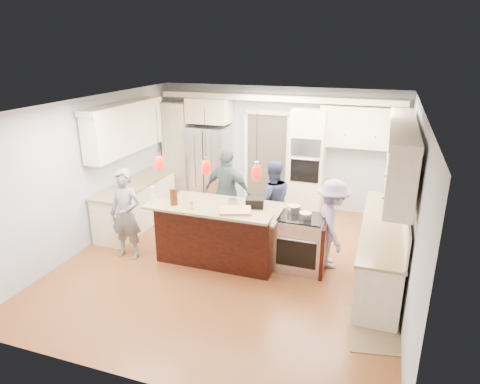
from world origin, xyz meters
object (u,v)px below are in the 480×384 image
Objects in this scene: refrigerator at (209,164)px; island_range at (302,243)px; person_far_left at (272,201)px; person_bar_end at (126,214)px; kitchen_island at (221,231)px.

refrigerator reaches higher than island_range.
refrigerator is at bearing 137.41° from island_range.
refrigerator is at bearing -66.41° from person_far_left.
person_far_left is (1.95, -1.60, -0.11)m from refrigerator.
refrigerator reaches higher than person_bar_end.
person_far_left is (2.21, 1.49, -0.02)m from person_bar_end.
island_range is at bearing -42.59° from refrigerator.
person_bar_end reaches higher than island_range.
kitchen_island is 1.67m from person_bar_end.
kitchen_island is 1.31× the size of person_bar_end.
person_bar_end is 1.02× the size of person_far_left.
person_bar_end reaches higher than kitchen_island.
refrigerator reaches higher than person_far_left.
kitchen_island reaches higher than island_range.
person_bar_end is at bearing -94.72° from refrigerator.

